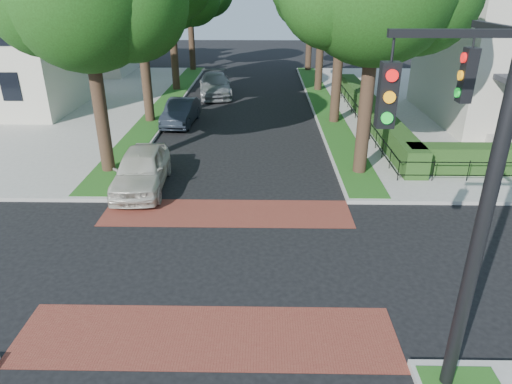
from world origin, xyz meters
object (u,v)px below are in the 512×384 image
traffic_signal (476,173)px  parked_car_rear (215,85)px  parked_car_middle (181,112)px  parked_car_front (141,169)px

traffic_signal → parked_car_rear: 28.02m
traffic_signal → parked_car_middle: 21.34m
parked_car_rear → parked_car_middle: bearing=-107.4°
parked_car_front → parked_car_middle: size_ratio=1.09×
traffic_signal → parked_car_front: 13.54m
parked_car_front → parked_car_middle: bearing=86.5°
parked_car_middle → parked_car_front: bearing=-86.4°
parked_car_middle → traffic_signal: bearing=-62.5°
traffic_signal → parked_car_middle: size_ratio=1.81×
parked_car_front → parked_car_rear: (1.30, 16.98, -0.01)m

